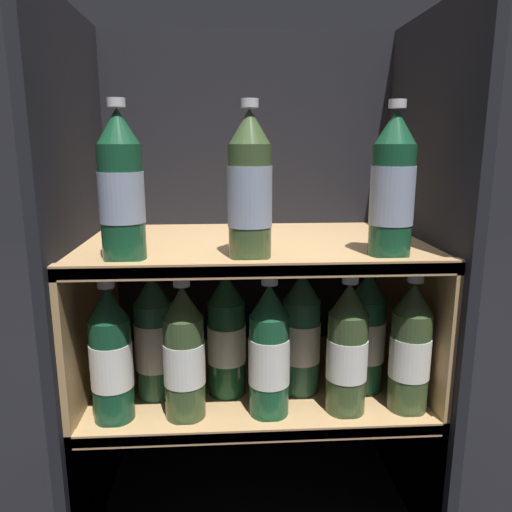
% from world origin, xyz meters
% --- Properties ---
extents(fridge_back_wall, '(0.70, 0.02, 0.99)m').
position_xyz_m(fridge_back_wall, '(0.00, 0.43, 0.50)').
color(fridge_back_wall, black).
rests_on(fridge_back_wall, ground_plane).
extents(fridge_side_left, '(0.02, 0.46, 0.99)m').
position_xyz_m(fridge_side_left, '(-0.34, 0.21, 0.50)').
color(fridge_side_left, black).
rests_on(fridge_side_left, ground_plane).
extents(fridge_side_right, '(0.02, 0.46, 0.99)m').
position_xyz_m(fridge_side_right, '(0.34, 0.21, 0.50)').
color(fridge_side_right, black).
rests_on(fridge_side_right, ground_plane).
extents(shelf_lower, '(0.66, 0.42, 0.28)m').
position_xyz_m(shelf_lower, '(0.00, 0.20, 0.22)').
color(shelf_lower, tan).
rests_on(shelf_lower, ground_plane).
extents(shelf_upper, '(0.66, 0.42, 0.57)m').
position_xyz_m(shelf_upper, '(0.00, 0.20, 0.41)').
color(shelf_upper, tan).
rests_on(shelf_upper, ground_plane).
extents(bottle_upper_front_0, '(0.07, 0.07, 0.26)m').
position_xyz_m(bottle_upper_front_0, '(-0.22, 0.06, 0.68)').
color(bottle_upper_front_0, '#144228').
rests_on(bottle_upper_front_0, shelf_upper).
extents(bottle_upper_front_1, '(0.07, 0.07, 0.26)m').
position_xyz_m(bottle_upper_front_1, '(-0.02, 0.06, 0.68)').
color(bottle_upper_front_1, '#384C28').
rests_on(bottle_upper_front_1, shelf_upper).
extents(bottle_upper_front_2, '(0.07, 0.07, 0.26)m').
position_xyz_m(bottle_upper_front_2, '(0.22, 0.06, 0.68)').
color(bottle_upper_front_2, '#144228').
rests_on(bottle_upper_front_2, shelf_upper).
extents(bottle_lower_front_0, '(0.07, 0.07, 0.26)m').
position_xyz_m(bottle_lower_front_0, '(-0.26, 0.06, 0.39)').
color(bottle_lower_front_0, '#144228').
rests_on(bottle_lower_front_0, shelf_lower).
extents(bottle_lower_front_1, '(0.07, 0.07, 0.26)m').
position_xyz_m(bottle_lower_front_1, '(-0.13, 0.06, 0.39)').
color(bottle_lower_front_1, '#384C28').
rests_on(bottle_lower_front_1, shelf_lower).
extents(bottle_lower_front_2, '(0.07, 0.07, 0.26)m').
position_xyz_m(bottle_lower_front_2, '(0.02, 0.06, 0.39)').
color(bottle_lower_front_2, '#194C2D').
rests_on(bottle_lower_front_2, shelf_lower).
extents(bottle_lower_front_3, '(0.07, 0.07, 0.26)m').
position_xyz_m(bottle_lower_front_3, '(0.16, 0.06, 0.39)').
color(bottle_lower_front_3, '#384C28').
rests_on(bottle_lower_front_3, shelf_lower).
extents(bottle_lower_front_4, '(0.07, 0.07, 0.26)m').
position_xyz_m(bottle_lower_front_4, '(0.27, 0.06, 0.39)').
color(bottle_lower_front_4, '#384C28').
rests_on(bottle_lower_front_4, shelf_lower).
extents(bottle_lower_back_0, '(0.07, 0.07, 0.26)m').
position_xyz_m(bottle_lower_back_0, '(-0.19, 0.14, 0.39)').
color(bottle_lower_back_0, '#285B42').
rests_on(bottle_lower_back_0, shelf_lower).
extents(bottle_lower_back_1, '(0.07, 0.07, 0.26)m').
position_xyz_m(bottle_lower_back_1, '(-0.06, 0.14, 0.39)').
color(bottle_lower_back_1, '#194C2D').
rests_on(bottle_lower_back_1, shelf_lower).
extents(bottle_lower_back_2, '(0.07, 0.07, 0.26)m').
position_xyz_m(bottle_lower_back_2, '(0.09, 0.14, 0.39)').
color(bottle_lower_back_2, '#285B42').
rests_on(bottle_lower_back_2, shelf_lower).
extents(bottle_lower_back_3, '(0.07, 0.07, 0.26)m').
position_xyz_m(bottle_lower_back_3, '(0.22, 0.14, 0.39)').
color(bottle_lower_back_3, '#1E5638').
rests_on(bottle_lower_back_3, shelf_lower).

